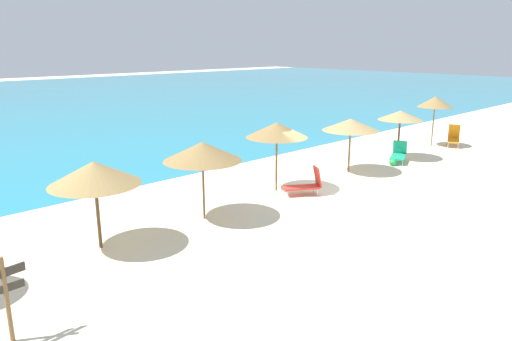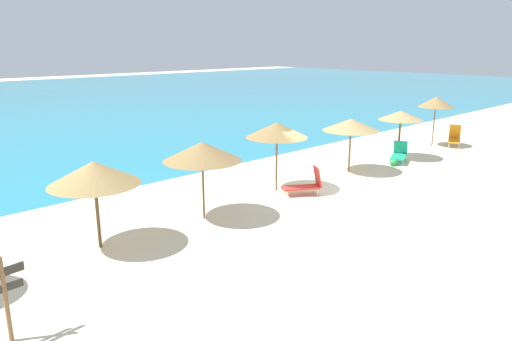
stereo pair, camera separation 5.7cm
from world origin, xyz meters
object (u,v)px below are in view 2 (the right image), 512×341
beach_umbrella_2 (202,151)px  beach_ball (393,162)px  beach_umbrella_4 (351,125)px  beach_umbrella_5 (401,116)px  beach_umbrella_6 (436,102)px  lounge_chair_0 (454,137)px  beach_umbrella_1 (94,173)px  lounge_chair_3 (399,154)px  lounge_chair_2 (306,184)px  wooden_signpost (5,292)px  beach_umbrella_3 (277,130)px

beach_umbrella_2 → beach_ball: bearing=-2.8°
beach_umbrella_2 → beach_umbrella_4: 8.59m
beach_umbrella_4 → beach_umbrella_5: bearing=-2.2°
beach_umbrella_4 → beach_umbrella_6: beach_umbrella_6 is taller
beach_umbrella_2 → lounge_chair_0: size_ratio=1.57×
beach_umbrella_1 → lounge_chair_0: 21.71m
beach_umbrella_4 → beach_umbrella_6: bearing=0.8°
beach_umbrella_6 → lounge_chair_3: (-4.85, -0.69, -2.16)m
beach_umbrella_1 → beach_umbrella_5: beach_umbrella_1 is taller
beach_umbrella_1 → beach_umbrella_5: (16.29, -0.11, 0.01)m
beach_umbrella_4 → lounge_chair_0: (9.38, -0.68, -1.73)m
beach_umbrella_4 → lounge_chair_0: size_ratio=1.52×
beach_umbrella_2 → beach_umbrella_6: (16.87, 0.35, 0.24)m
lounge_chair_2 → lounge_chair_3: 7.50m
lounge_chair_3 → wooden_signpost: (-19.04, -2.55, 0.67)m
lounge_chair_0 → beach_umbrella_1: bearing=63.7°
lounge_chair_2 → lounge_chair_3: bearing=-56.1°
beach_umbrella_5 → wooden_signpost: (-19.65, -2.96, -1.17)m
lounge_chair_0 → beach_umbrella_6: bearing=29.3°
beach_umbrella_1 → lounge_chair_3: 15.79m
beach_umbrella_1 → beach_umbrella_3: 7.77m
beach_umbrella_5 → beach_umbrella_2: bearing=-179.7°
beach_umbrella_5 → lounge_chair_2: size_ratio=1.60×
beach_umbrella_1 → beach_umbrella_6: 20.53m
wooden_signpost → beach_ball: (18.16, 2.34, -0.92)m
wooden_signpost → beach_umbrella_3: bearing=10.8°
beach_umbrella_5 → lounge_chair_3: (-0.61, -0.41, -1.83)m
beach_umbrella_5 → lounge_chair_0: beach_umbrella_5 is taller
beach_umbrella_2 → wooden_signpost: 7.70m
beach_umbrella_4 → beach_ball: bearing=-17.0°
beach_umbrella_4 → lounge_chair_2: size_ratio=1.64×
beach_umbrella_1 → lounge_chair_2: (8.18, -0.85, -1.80)m
beach_umbrella_5 → lounge_chair_0: 5.64m
beach_umbrella_3 → lounge_chair_0: (13.87, -1.01, -1.99)m
beach_umbrella_3 → beach_umbrella_1: bearing=-177.2°
lounge_chair_0 → wooden_signpost: wooden_signpost is taller
beach_umbrella_6 → wooden_signpost: bearing=-172.3°
beach_umbrella_4 → wooden_signpost: (-15.61, -3.12, -1.14)m
beach_umbrella_3 → lounge_chair_0: 14.04m
beach_umbrella_1 → beach_umbrella_4: 12.24m
beach_umbrella_2 → wooden_signpost: (-7.02, -2.89, -1.25)m
beach_umbrella_2 → lounge_chair_3: (12.02, -0.34, -1.92)m
beach_umbrella_3 → beach_umbrella_5: beach_umbrella_3 is taller
lounge_chair_0 → beach_umbrella_4: bearing=61.2°
beach_umbrella_2 → beach_umbrella_5: bearing=0.3°
beach_umbrella_5 → beach_ball: 2.64m
beach_umbrella_5 → lounge_chair_2: (-8.11, -0.74, -1.81)m
beach_umbrella_1 → beach_umbrella_2: size_ratio=0.98×
lounge_chair_0 → lounge_chair_3: bearing=64.3°
lounge_chair_2 → wooden_signpost: (-11.55, -2.23, 0.64)m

